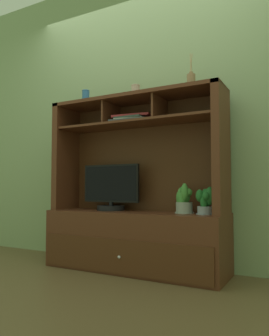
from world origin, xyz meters
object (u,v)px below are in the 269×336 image
Objects in this scene: ceramic_vase at (86,97)px; magazine_stack_left at (132,119)px; potted_orchid at (184,200)px; tv_monitor at (111,191)px; media_console at (135,219)px; diffuser_bottle at (191,82)px; potted_fern at (206,201)px; accent_vase at (136,91)px.

magazine_stack_left is at bearing 2.37° from ceramic_vase.
ceramic_vase is at bearing -177.52° from potted_orchid.
ceramic_vase reaches higher than tv_monitor.
media_console is 5.18× the size of diffuser_bottle.
accent_vase reaches higher than potted_fern.
magazine_stack_left is at bearing -149.72° from media_console.
ceramic_vase is 0.50m from accent_vase.
accent_vase is (0.24, 0.01, 0.86)m from tv_monitor.
accent_vase is (0.50, 0.05, -0.01)m from ceramic_vase.
magazine_stack_left is 0.25m from accent_vase.
media_console is at bearing -1.38° from tv_monitor.
diffuser_bottle is (0.52, 0.03, 0.26)m from magazine_stack_left.
potted_fern is (0.62, -0.03, 0.16)m from media_console.
tv_monitor is 1.53× the size of magazine_stack_left.
media_console reaches higher than potted_fern.
media_console is 0.34m from tv_monitor.
media_console is 1.21m from ceramic_vase.
tv_monitor is at bearing 177.77° from potted_fern.
tv_monitor is 2.65× the size of potted_fern.
media_console is 0.85m from magazine_stack_left.
potted_orchid is 0.79× the size of diffuser_bottle.
diffuser_bottle is at bearing 0.91° from accent_vase.
ceramic_vase reaches higher than potted_orchid.
accent_vase is (0.00, 0.01, 1.09)m from media_console.
potted_fern is at bearing -2.23° from tv_monitor.
magazine_stack_left is at bearing -177.40° from potted_orchid.
media_console is 1.09m from accent_vase.
diffuser_bottle is (0.06, 0.01, 0.94)m from potted_orchid.
diffuser_bottle is at bearing 1.07° from tv_monitor.
diffuser_bottle reaches higher than potted_fern.
accent_vase is (-0.43, 0.01, 0.93)m from potted_orchid.
diffuser_bottle is at bearing 158.58° from potted_fern.
diffuser_bottle is at bearing 3.75° from magazine_stack_left.
potted_fern is 0.70× the size of diffuser_bottle.
ceramic_vase is (-1.12, -0.01, 0.94)m from potted_fern.
ceramic_vase reaches higher than potted_fern.
tv_monitor is (-0.24, 0.01, 0.24)m from media_console.
potted_orchid is 0.94m from diffuser_bottle.
media_console is at bearing 30.28° from magazine_stack_left.
media_console is at bearing 3.93° from ceramic_vase.
magazine_stack_left reaches higher than potted_orchid.
magazine_stack_left is (-0.46, -0.02, 0.68)m from potted_orchid.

